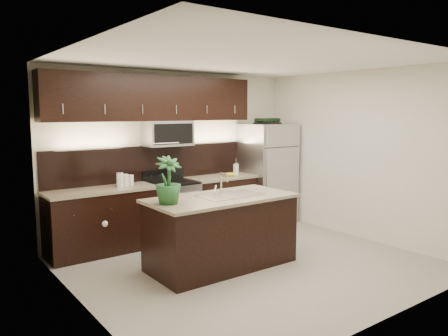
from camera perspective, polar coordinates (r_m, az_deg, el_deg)
name	(u,v)px	position (r m, az deg, el deg)	size (l,w,h in m)	color
ground	(251,264)	(6.04, 3.59, -12.41)	(4.50, 4.50, 0.00)	gray
room_walls	(248,139)	(5.60, 3.10, 3.80)	(4.52, 4.02, 2.71)	beige
counter_run	(161,212)	(7.01, -8.25, -5.67)	(3.51, 0.65, 0.94)	black
upper_fixtures	(156,106)	(6.98, -8.88, 8.07)	(3.49, 0.40, 1.66)	black
island	(221,231)	(5.83, -0.36, -8.26)	(1.96, 0.96, 0.94)	black
sink_faucet	(230,194)	(5.82, 0.77, -3.41)	(0.84, 0.50, 0.28)	silver
refrigerator	(267,173)	(8.13, 5.60, -0.68)	(0.88, 0.79, 1.82)	#B2B2B7
wine_rack	(267,121)	(8.05, 5.68, 6.10)	(0.45, 0.28, 0.10)	black
plant	(168,180)	(5.28, -7.31, -1.59)	(0.32, 0.32, 0.57)	#1E4D21
canisters	(124,180)	(6.64, -12.90, -1.55)	(0.30, 0.19, 0.22)	silver
french_press	(236,169)	(7.66, 1.57, -0.12)	(0.10, 0.10, 0.29)	silver
bananas	(226,174)	(7.51, 0.27, -0.85)	(0.20, 0.15, 0.06)	gold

